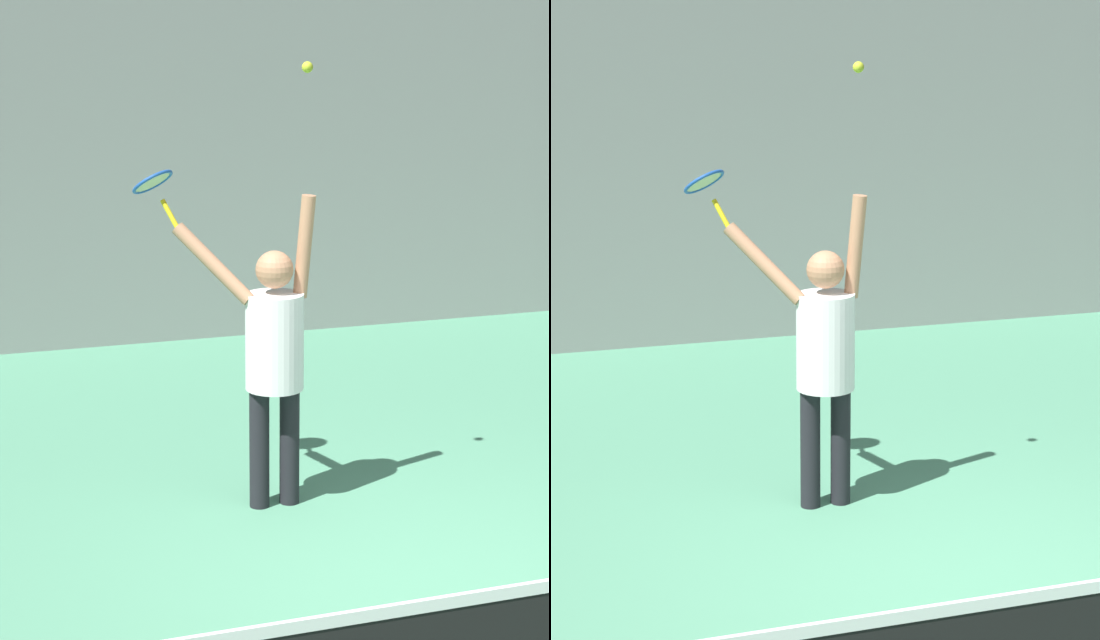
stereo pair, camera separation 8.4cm
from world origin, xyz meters
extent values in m
plane|color=#4C8C6B|center=(0.00, 0.00, 0.00)|extent=(18.00, 18.00, 0.00)
cube|color=gray|center=(0.00, 6.18, 2.50)|extent=(18.00, 0.10, 5.00)
cylinder|color=black|center=(-0.72, 1.79, 0.40)|extent=(0.13, 0.13, 0.79)
cylinder|color=black|center=(-0.51, 1.79, 0.40)|extent=(0.13, 0.13, 0.79)
cylinder|color=white|center=(-0.61, 1.79, 1.10)|extent=(0.37, 0.37, 0.62)
sphere|color=tan|center=(-0.61, 1.79, 1.57)|extent=(0.24, 0.24, 0.24)
cylinder|color=tan|center=(-0.42, 1.77, 1.70)|extent=(0.17, 0.16, 0.65)
cylinder|color=tan|center=(-0.97, 1.94, 1.60)|extent=(0.48, 0.41, 0.50)
cylinder|color=yellow|center=(-1.20, 2.14, 1.89)|extent=(0.12, 0.12, 0.18)
torus|color=#1E51A5|center=(-1.28, 2.23, 2.09)|extent=(0.38, 0.38, 0.18)
cylinder|color=beige|center=(-1.28, 2.23, 2.09)|extent=(0.32, 0.31, 0.14)
sphere|color=#CCDB2D|center=(-0.43, 1.71, 2.80)|extent=(0.07, 0.07, 0.07)
camera|label=1|loc=(-2.81, -4.95, 2.96)|focal=65.00mm
camera|label=2|loc=(-2.73, -4.97, 2.96)|focal=65.00mm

